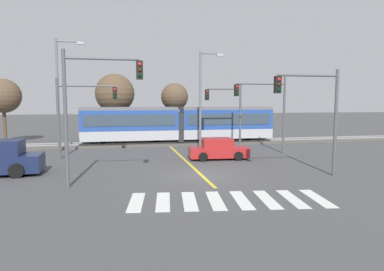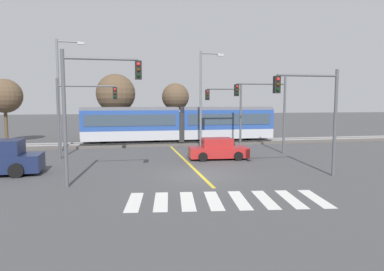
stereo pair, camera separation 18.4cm
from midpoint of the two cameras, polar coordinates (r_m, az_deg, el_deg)
ground_plane at (r=19.34m, az=1.34°, el=-6.65°), size 200.00×200.00×0.00m
track_bed at (r=33.49m, az=-4.26°, el=-1.27°), size 120.00×4.00×0.18m
rail_near at (r=32.77m, az=-4.10°, el=-1.18°), size 120.00×0.08×0.10m
rail_far at (r=34.19m, az=-4.41°, el=-0.90°), size 120.00×0.08×0.10m
light_rail_tram at (r=33.47m, az=-2.32°, el=2.10°), size 18.50×2.64×3.43m
crosswalk_stripe_0 at (r=14.55m, az=-9.63°, el=-10.87°), size 0.92×2.85×0.01m
crosswalk_stripe_1 at (r=14.49m, az=-5.22°, el=-10.88°), size 0.92×2.85×0.01m
crosswalk_stripe_2 at (r=14.51m, az=-0.79°, el=-10.84°), size 0.92×2.85×0.01m
crosswalk_stripe_3 at (r=14.61m, az=3.60°, el=-10.73°), size 0.92×2.85×0.01m
crosswalk_stripe_4 at (r=14.80m, az=7.89°, el=-10.56°), size 0.92×2.85×0.01m
crosswalk_stripe_5 at (r=15.06m, az=12.06°, el=-10.35°), size 0.92×2.85×0.01m
crosswalk_stripe_6 at (r=15.40m, az=16.05°, el=-10.09°), size 0.92×2.85×0.01m
crosswalk_stripe_7 at (r=15.80m, az=19.85°, el=-9.80°), size 0.92×2.85×0.01m
lane_centre_line at (r=23.96m, az=-1.24°, el=-4.25°), size 0.20×15.52×0.01m
sedan_crossing at (r=24.68m, az=4.17°, el=-2.33°), size 4.30×2.12×1.52m
traffic_light_mid_right at (r=27.56m, az=12.26°, el=5.24°), size 4.25×0.38×6.07m
traffic_light_mid_left at (r=26.01m, az=-18.46°, el=4.69°), size 4.25×0.38×5.80m
traffic_light_near_left at (r=17.10m, az=-16.75°, el=6.10°), size 3.75×0.38×6.56m
traffic_light_near_right at (r=19.72m, az=19.61°, el=4.75°), size 3.75×0.38×5.88m
traffic_light_far_right at (r=29.86m, az=5.89°, el=4.86°), size 3.25×0.38×5.73m
street_lamp_west at (r=30.42m, az=-21.25°, el=7.32°), size 2.30×0.28×9.22m
street_lamp_centre at (r=31.00m, az=1.58°, el=7.05°), size 2.17×0.28×8.61m
bare_tree_far_west at (r=38.29m, az=-29.07°, el=5.76°), size 3.34×3.34×6.36m
bare_tree_west at (r=37.63m, az=-12.88°, el=6.83°), size 4.14×4.14×7.07m
bare_tree_east at (r=38.95m, az=-3.06°, el=6.40°), size 3.07×3.07×6.21m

